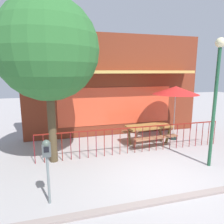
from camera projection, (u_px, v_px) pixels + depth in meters
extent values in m
plane|color=#9F9B9C|center=(162.00, 180.00, 5.66)|extent=(40.00, 40.00, 0.00)
cube|color=#481A16|center=(115.00, 133.00, 9.97)|extent=(8.12, 0.54, 0.01)
cube|color=maroon|center=(115.00, 85.00, 9.53)|extent=(8.12, 0.50, 4.52)
cube|color=#E54C2D|center=(117.00, 106.00, 9.46)|extent=(5.28, 0.02, 1.70)
cube|color=tan|center=(119.00, 72.00, 8.82)|extent=(6.90, 0.76, 0.12)
cube|color=maroon|center=(135.00, 127.00, 7.36)|extent=(6.82, 0.04, 0.04)
cylinder|color=maroon|center=(34.00, 150.00, 6.56)|extent=(0.02, 0.02, 0.95)
cylinder|color=maroon|center=(44.00, 149.00, 6.63)|extent=(0.02, 0.02, 0.95)
cylinder|color=maroon|center=(53.00, 148.00, 6.71)|extent=(0.02, 0.02, 0.95)
cylinder|color=maroon|center=(62.00, 147.00, 6.78)|extent=(0.02, 0.02, 0.95)
cylinder|color=maroon|center=(71.00, 146.00, 6.86)|extent=(0.02, 0.02, 0.95)
cylinder|color=maroon|center=(79.00, 145.00, 6.93)|extent=(0.02, 0.02, 0.95)
cylinder|color=maroon|center=(88.00, 145.00, 7.01)|extent=(0.02, 0.02, 0.95)
cylinder|color=maroon|center=(96.00, 144.00, 7.08)|extent=(0.02, 0.02, 0.95)
cylinder|color=maroon|center=(104.00, 143.00, 7.15)|extent=(0.02, 0.02, 0.95)
cylinder|color=maroon|center=(112.00, 142.00, 7.23)|extent=(0.02, 0.02, 0.95)
cylinder|color=maroon|center=(120.00, 142.00, 7.30)|extent=(0.02, 0.02, 0.95)
cylinder|color=maroon|center=(128.00, 141.00, 7.38)|extent=(0.02, 0.02, 0.95)
cylinder|color=maroon|center=(135.00, 140.00, 7.45)|extent=(0.02, 0.02, 0.95)
cylinder|color=maroon|center=(142.00, 140.00, 7.53)|extent=(0.02, 0.02, 0.95)
cylinder|color=#680B0C|center=(150.00, 139.00, 7.60)|extent=(0.02, 0.02, 0.95)
cylinder|color=maroon|center=(157.00, 138.00, 7.68)|extent=(0.02, 0.02, 0.95)
cylinder|color=maroon|center=(164.00, 138.00, 7.75)|extent=(0.02, 0.02, 0.95)
cylinder|color=maroon|center=(170.00, 137.00, 7.82)|extent=(0.02, 0.02, 0.95)
cylinder|color=maroon|center=(177.00, 136.00, 7.90)|extent=(0.02, 0.02, 0.95)
cylinder|color=maroon|center=(183.00, 136.00, 7.97)|extent=(0.02, 0.02, 0.95)
cylinder|color=maroon|center=(190.00, 135.00, 8.05)|extent=(0.02, 0.02, 0.95)
cylinder|color=maroon|center=(196.00, 135.00, 8.12)|extent=(0.02, 0.02, 0.95)
cylinder|color=maroon|center=(202.00, 134.00, 8.20)|extent=(0.02, 0.02, 0.95)
cylinder|color=maroon|center=(208.00, 133.00, 8.27)|extent=(0.02, 0.02, 0.95)
cylinder|color=maroon|center=(214.00, 133.00, 8.34)|extent=(0.02, 0.02, 0.95)
cube|color=olive|center=(149.00, 126.00, 8.31)|extent=(1.86, 0.91, 0.07)
cube|color=#8E5B3F|center=(156.00, 138.00, 7.86)|extent=(1.82, 0.41, 0.05)
cube|color=#8F6442|center=(142.00, 130.00, 8.87)|extent=(1.82, 0.41, 0.05)
cube|color=brown|center=(135.00, 139.00, 7.87)|extent=(0.10, 0.35, 0.78)
cube|color=brown|center=(129.00, 135.00, 8.39)|extent=(0.10, 0.35, 0.78)
cube|color=brown|center=(168.00, 135.00, 8.38)|extent=(0.10, 0.35, 0.78)
cube|color=brown|center=(160.00, 132.00, 8.89)|extent=(0.10, 0.35, 0.78)
cylinder|color=black|center=(173.00, 138.00, 9.08)|extent=(0.36, 0.36, 0.05)
cylinder|color=#B8B1AC|center=(174.00, 114.00, 8.87)|extent=(0.04, 0.04, 2.25)
cone|color=red|center=(176.00, 90.00, 8.67)|extent=(1.91, 1.91, 0.34)
cylinder|color=slate|center=(48.00, 180.00, 4.56)|extent=(0.06, 0.06, 1.12)
cube|color=#464D4E|center=(47.00, 150.00, 4.42)|extent=(0.18, 0.14, 0.28)
sphere|color=#48564B|center=(46.00, 144.00, 4.40)|extent=(0.17, 0.17, 0.17)
cube|color=black|center=(46.00, 150.00, 4.35)|extent=(0.11, 0.01, 0.12)
cylinder|color=#493B26|center=(52.00, 121.00, 6.59)|extent=(0.26, 0.26, 2.70)
sphere|color=#2C672E|center=(48.00, 49.00, 6.16)|extent=(3.07, 3.07, 3.07)
cylinder|color=#205034|center=(214.00, 110.00, 6.18)|extent=(0.10, 0.10, 3.58)
sphere|color=beige|center=(221.00, 43.00, 5.81)|extent=(0.28, 0.28, 0.28)
cube|color=gray|center=(180.00, 198.00, 4.83)|extent=(11.37, 0.20, 0.11)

